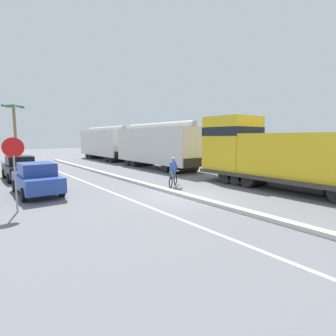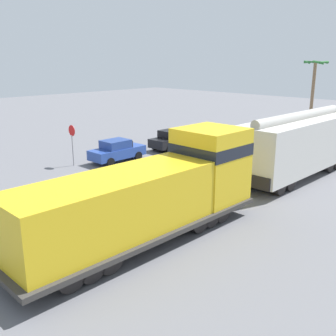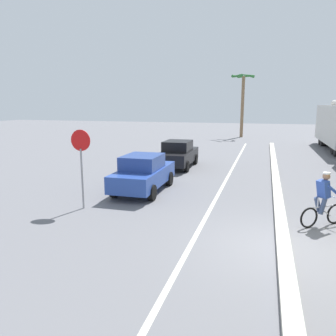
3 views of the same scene
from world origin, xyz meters
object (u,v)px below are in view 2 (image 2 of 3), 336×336
stop_sign (72,137)px  palm_tree_near (314,78)px  parked_car_black (173,139)px  cyclist (158,176)px  locomotive (156,196)px  parked_car_blue (117,151)px  hopper_car_lead (297,145)px

stop_sign → palm_tree_near: bearing=83.1°
parked_car_black → cyclist: cyclist is taller
cyclist → stop_sign: 8.20m
locomotive → cyclist: locomotive is taller
locomotive → palm_tree_near: palm_tree_near is taller
parked_car_black → palm_tree_near: (2.27, 20.36, 4.41)m
parked_car_blue → parked_car_black: size_ratio=1.00×
parked_car_black → parked_car_blue: bearing=-90.1°
hopper_car_lead → stop_sign: bearing=-146.0°
hopper_car_lead → parked_car_blue: (-11.17, -5.48, -1.26)m
locomotive → parked_car_blue: 13.05m
palm_tree_near → cyclist: bearing=-80.9°
cyclist → hopper_car_lead: bearing=61.1°
locomotive → stop_sign: size_ratio=4.03×
locomotive → parked_car_blue: size_ratio=2.75×
parked_car_blue → stop_sign: stop_sign is taller
hopper_car_lead → cyclist: size_ratio=6.18×
hopper_car_lead → parked_car_blue: hopper_car_lead is taller
parked_car_blue → parked_car_black: bearing=89.9°
parked_car_black → cyclist: size_ratio=2.47×
cyclist → palm_tree_near: bearing=99.1°
palm_tree_near → stop_sign: bearing=-96.9°
parked_car_blue → palm_tree_near: size_ratio=0.58×
parked_car_blue → parked_car_black: (0.01, 5.84, 0.00)m
locomotive → parked_car_blue: locomotive is taller
stop_sign → palm_tree_near: 29.49m
palm_tree_near → locomotive: bearing=-74.9°
locomotive → palm_tree_near: bearing=105.1°
locomotive → cyclist: size_ratio=6.77×
parked_car_blue → cyclist: cyclist is taller
parked_car_black → stop_sign: size_ratio=1.47×
hopper_car_lead → stop_sign: hopper_car_lead is taller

